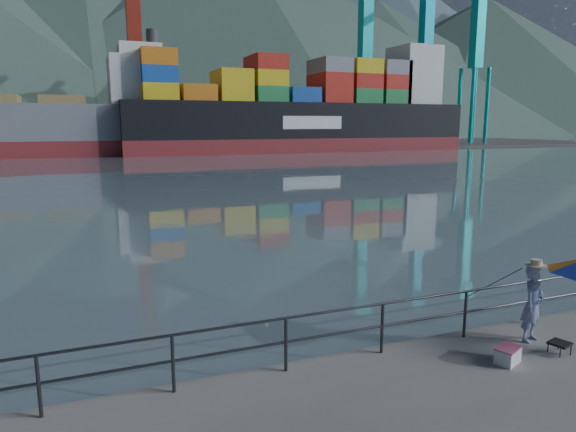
{
  "coord_description": "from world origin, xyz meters",
  "views": [
    {
      "loc": [
        -4.16,
        -6.31,
        4.4
      ],
      "look_at": [
        0.76,
        6.0,
        2.0
      ],
      "focal_mm": 32.0,
      "sensor_mm": 36.0,
      "label": 1
    }
  ],
  "objects_px": {
    "cooler_bag": "(508,356)",
    "container_ship": "(310,114)",
    "fisherman": "(533,304)",
    "bulk_carrier": "(29,125)"
  },
  "relations": [
    {
      "from": "cooler_bag",
      "to": "bulk_carrier",
      "type": "xyz_separation_m",
      "value": [
        -13.7,
        74.16,
        3.95
      ]
    },
    {
      "from": "cooler_bag",
      "to": "container_ship",
      "type": "height_order",
      "value": "container_ship"
    },
    {
      "from": "fisherman",
      "to": "bulk_carrier",
      "type": "height_order",
      "value": "bulk_carrier"
    },
    {
      "from": "bulk_carrier",
      "to": "container_ship",
      "type": "xyz_separation_m",
      "value": [
        41.98,
        -2.12,
        1.77
      ]
    },
    {
      "from": "container_ship",
      "to": "fisherman",
      "type": "bearing_deg",
      "value": -110.77
    },
    {
      "from": "cooler_bag",
      "to": "container_ship",
      "type": "xyz_separation_m",
      "value": [
        28.28,
        72.04,
        5.72
      ]
    },
    {
      "from": "bulk_carrier",
      "to": "cooler_bag",
      "type": "bearing_deg",
      "value": -79.54
    },
    {
      "from": "fisherman",
      "to": "bulk_carrier",
      "type": "xyz_separation_m",
      "value": [
        -14.89,
        73.56,
        3.3
      ]
    },
    {
      "from": "cooler_bag",
      "to": "container_ship",
      "type": "bearing_deg",
      "value": 45.82
    },
    {
      "from": "fisherman",
      "to": "container_ship",
      "type": "height_order",
      "value": "container_ship"
    }
  ]
}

